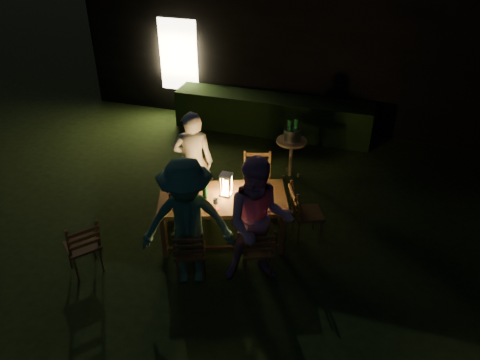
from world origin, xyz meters
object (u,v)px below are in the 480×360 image
(lantern, at_px, (226,186))
(side_table, at_px, (291,144))
(chair_end, at_px, (306,221))
(chair_spare, at_px, (85,254))
(chair_near_right, at_px, (258,258))
(person_house_side, at_px, (193,163))
(bottle_bucket_a, at_px, (289,132))
(bottle_bucket_b, at_px, (296,131))
(ice_bucket, at_px, (292,134))
(person_opp_right, at_px, (259,222))
(dining_table, at_px, (223,201))
(bottle_table, at_px, (205,189))
(chair_near_left, at_px, (191,260))
(person_opp_left, at_px, (188,224))
(chair_far_left, at_px, (195,196))
(chair_far_right, at_px, (257,193))

(lantern, relative_size, side_table, 0.48)
(chair_end, distance_m, chair_spare, 3.18)
(chair_near_right, height_order, chair_end, chair_end)
(person_house_side, height_order, bottle_bucket_a, person_house_side)
(chair_end, distance_m, bottle_bucket_b, 1.92)
(lantern, bearing_deg, chair_spare, -141.20)
(lantern, height_order, ice_bucket, lantern)
(chair_spare, height_order, person_opp_right, person_opp_right)
(side_table, bearing_deg, dining_table, -104.71)
(side_table, xyz_separation_m, bottle_bucket_a, (-0.05, -0.04, 0.25))
(person_house_side, bearing_deg, lantern, 123.00)
(bottle_table, bearing_deg, chair_near_right, -27.81)
(chair_near_left, relative_size, person_house_side, 0.52)
(person_opp_left, bearing_deg, bottle_bucket_b, 56.48)
(chair_end, relative_size, bottle_table, 3.36)
(person_house_side, xyz_separation_m, side_table, (1.26, 1.50, -0.22))
(chair_near_right, height_order, ice_bucket, ice_bucket)
(chair_end, xyz_separation_m, bottle_bucket_a, (-0.65, 1.66, 0.60))
(chair_near_right, distance_m, lantern, 1.11)
(ice_bucket, relative_size, bottle_bucket_b, 0.94)
(chair_near_left, height_order, lantern, lantern)
(ice_bucket, height_order, bottle_bucket_a, bottle_bucket_a)
(lantern, xyz_separation_m, side_table, (0.53, 2.05, -0.27))
(chair_spare, relative_size, person_house_side, 0.55)
(dining_table, xyz_separation_m, chair_far_left, (-0.68, 0.57, -0.40))
(bottle_table, height_order, bottle_bucket_a, bottle_bucket_a)
(chair_far_left, height_order, bottle_bucket_a, bottle_bucket_a)
(chair_spare, xyz_separation_m, bottle_bucket_b, (2.17, 3.38, 0.60))
(chair_near_left, xyz_separation_m, chair_far_left, (-0.52, 1.45, 0.01))
(dining_table, relative_size, lantern, 5.76)
(lantern, height_order, side_table, lantern)
(bottle_bucket_a, bearing_deg, chair_end, -68.53)
(chair_near_left, relative_size, side_table, 1.23)
(chair_spare, distance_m, bottle_bucket_b, 4.06)
(person_house_side, xyz_separation_m, ice_bucket, (1.26, 1.50, -0.02))
(dining_table, xyz_separation_m, bottle_bucket_b, (0.61, 2.16, 0.21))
(chair_end, height_order, side_table, chair_end)
(person_opp_left, bearing_deg, lantern, 60.11)
(chair_far_left, distance_m, chair_far_right, 1.00)
(chair_far_right, relative_size, person_opp_left, 0.55)
(chair_near_left, bearing_deg, lantern, 58.67)
(chair_near_right, distance_m, ice_bucket, 2.75)
(person_opp_left, distance_m, bottle_table, 0.84)
(chair_far_left, height_order, chair_end, chair_end)
(chair_near_right, relative_size, lantern, 2.59)
(dining_table, height_order, chair_far_left, chair_far_left)
(person_house_side, bearing_deg, bottle_table, 103.71)
(chair_near_left, height_order, chair_near_right, chair_near_right)
(dining_table, height_order, side_table, dining_table)
(side_table, bearing_deg, bottle_table, -109.76)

